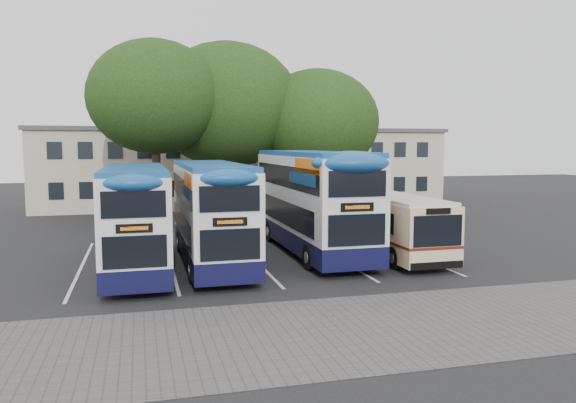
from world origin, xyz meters
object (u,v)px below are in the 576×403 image
(bus_dd_right, at_px, (311,197))
(bus_dd_left, at_px, (135,213))
(tree_right, at_px, (317,122))
(tree_left, at_px, (155,97))
(lamp_post, at_px, (343,142))
(bus_single, at_px, (385,220))
(bus_dd_mid, at_px, (211,209))
(tree_mid, at_px, (227,105))

(bus_dd_right, bearing_deg, bus_dd_left, -167.42)
(tree_right, distance_m, bus_dd_right, 12.59)
(tree_left, distance_m, bus_dd_right, 13.31)
(lamp_post, bearing_deg, tree_left, -163.73)
(tree_left, bearing_deg, lamp_post, 16.27)
(lamp_post, bearing_deg, bus_dd_right, -115.67)
(bus_single, bearing_deg, lamp_post, 76.39)
(bus_dd_mid, relative_size, bus_dd_right, 0.90)
(lamp_post, xyz_separation_m, tree_mid, (-8.72, -1.58, 2.37))
(bus_dd_left, distance_m, bus_dd_right, 7.93)
(tree_left, xyz_separation_m, tree_mid, (4.67, 2.33, -0.25))
(tree_right, height_order, bus_dd_left, tree_right)
(bus_dd_mid, distance_m, bus_single, 7.89)
(lamp_post, distance_m, bus_dd_left, 21.86)
(tree_mid, distance_m, tree_right, 6.02)
(tree_mid, relative_size, bus_dd_right, 1.05)
(lamp_post, bearing_deg, bus_single, -103.61)
(lamp_post, distance_m, bus_dd_right, 16.06)
(tree_left, relative_size, tree_right, 1.13)
(tree_left, relative_size, tree_mid, 0.96)
(tree_mid, distance_m, bus_dd_right, 13.75)
(bus_dd_mid, bearing_deg, bus_dd_right, 15.68)
(bus_dd_right, bearing_deg, tree_left, 122.13)
(bus_dd_left, height_order, bus_single, bus_dd_left)
(bus_dd_mid, bearing_deg, lamp_post, 53.40)
(lamp_post, height_order, tree_right, tree_right)
(bus_dd_left, height_order, bus_dd_mid, bus_dd_mid)
(tree_left, relative_size, bus_dd_right, 1.01)
(tree_right, distance_m, bus_dd_mid, 15.86)
(tree_left, bearing_deg, bus_dd_right, -57.87)
(lamp_post, xyz_separation_m, bus_dd_left, (-14.60, -16.01, -2.85))
(tree_left, distance_m, bus_single, 16.28)
(tree_mid, relative_size, bus_dd_mid, 1.16)
(bus_dd_right, relative_size, bus_single, 1.22)
(lamp_post, relative_size, bus_dd_left, 0.93)
(lamp_post, bearing_deg, tree_right, -134.95)
(bus_dd_right, distance_m, bus_single, 3.49)
(bus_dd_mid, xyz_separation_m, bus_single, (7.85, 0.13, -0.75))
(tree_mid, bearing_deg, bus_dd_left, -112.17)
(lamp_post, height_order, tree_mid, tree_mid)
(bus_dd_left, bearing_deg, tree_left, 84.30)
(bus_dd_right, bearing_deg, tree_right, 70.94)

